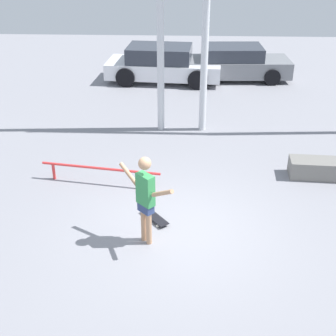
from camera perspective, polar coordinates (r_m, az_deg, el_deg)
name	(u,v)px	position (r m, az deg, el deg)	size (l,w,h in m)	color
ground_plane	(177,230)	(9.35, 1.14, -7.62)	(36.00, 36.00, 0.00)	gray
skateboarder	(146,195)	(8.49, -2.76, -3.31)	(1.08, 1.07, 1.79)	tan
skateboard	(155,217)	(9.63, -1.63, -6.00)	(0.63, 0.72, 0.08)	black
grind_rail	(100,170)	(10.88, -8.25, -0.30)	(2.81, 0.51, 0.43)	red
parked_car_white	(163,64)	(18.14, -0.66, 12.54)	(4.41, 2.18, 1.33)	white
parked_car_grey	(235,63)	(18.61, 8.13, 12.55)	(4.15, 2.01, 1.27)	slate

